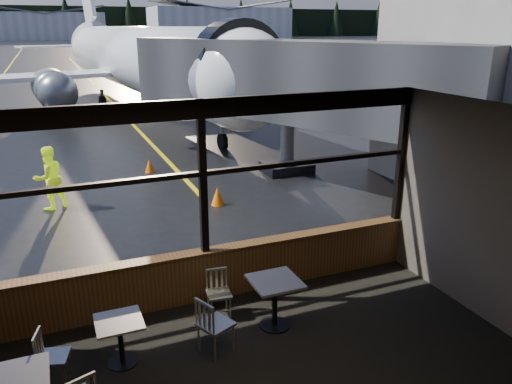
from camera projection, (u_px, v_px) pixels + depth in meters
ground_plane at (52, 47)px, 113.98m from camera, size 520.00×520.00×0.00m
ceiling at (284, 137)px, 5.07m from camera, size 8.00×6.00×0.04m
window_sill at (206, 275)px, 8.66m from camera, size 8.00×0.28×0.90m
window_header at (200, 109)px, 7.75m from camera, size 8.00×0.18×0.30m
mullion_centre at (203, 179)px, 8.11m from camera, size 0.12×0.12×2.60m
mullion_right at (401, 156)px, 9.54m from camera, size 0.12×0.12×2.60m
window_transom at (203, 173)px, 8.08m from camera, size 8.00×0.10×0.08m
airliner at (138, 16)px, 27.37m from camera, size 30.85×35.89×10.22m
jet_bridge at (268, 104)px, 14.15m from camera, size 9.23×11.28×4.92m
cafe_table_near at (275, 303)px, 7.86m from camera, size 0.75×0.75×0.82m
cafe_table_mid at (121, 342)px, 7.00m from camera, size 0.64×0.64×0.70m
chair_near_w at (216, 325)px, 7.21m from camera, size 0.66×0.66×0.92m
chair_near_n at (219, 294)px, 8.15m from camera, size 0.49×0.49×0.80m
chair_mid_w at (54, 357)px, 6.60m from camera, size 0.54×0.54×0.80m
ground_crew at (49, 178)px, 12.91m from camera, size 1.00×0.92×1.66m
cone_nose at (149, 166)px, 16.35m from camera, size 0.31×0.31×0.43m
hangar_mid at (45, 25)px, 169.37m from camera, size 38.00×15.00×10.00m
hangar_right at (220, 22)px, 184.70m from camera, size 50.00×20.00×12.00m
fuel_tank_c at (14, 31)px, 163.75m from camera, size 8.00×8.00×6.00m
treeline at (44, 22)px, 190.97m from camera, size 360.00×3.00×12.00m
cone_extra at (218, 196)px, 13.34m from camera, size 0.36×0.36×0.49m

